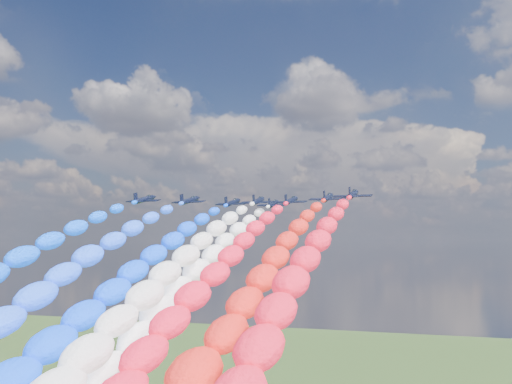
% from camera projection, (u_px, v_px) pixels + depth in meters
% --- Properties ---
extents(jet_0, '(9.47, 12.78, 5.16)m').
position_uv_depth(jet_0, '(144.00, 199.00, 156.93)').
color(jet_0, black).
extents(jet_1, '(9.77, 12.98, 5.16)m').
position_uv_depth(jet_1, '(189.00, 201.00, 161.23)').
color(jet_1, black).
extents(trail_1, '(7.02, 113.00, 48.54)m').
position_uv_depth(trail_1, '(48.00, 303.00, 104.65)').
color(trail_1, '#2155FF').
extents(jet_2, '(9.69, 12.93, 5.16)m').
position_uv_depth(jet_2, '(232.00, 203.00, 170.18)').
color(jet_2, black).
extents(trail_2, '(7.02, 113.00, 48.54)m').
position_uv_depth(trail_2, '(123.00, 298.00, 113.61)').
color(trail_2, '#0A43FF').
extents(jet_3, '(9.69, 12.93, 5.16)m').
position_uv_depth(jet_3, '(258.00, 201.00, 162.81)').
color(jet_3, black).
extents(trail_3, '(7.02, 113.00, 48.54)m').
position_uv_depth(trail_3, '(155.00, 302.00, 106.24)').
color(trail_3, silver).
extents(jet_4, '(9.53, 12.82, 5.16)m').
position_uv_depth(jet_4, '(273.00, 204.00, 175.98)').
color(jet_4, black).
extents(trail_4, '(7.02, 113.00, 48.54)m').
position_uv_depth(trail_4, '(189.00, 295.00, 119.41)').
color(trail_4, white).
extents(jet_5, '(9.71, 12.94, 5.16)m').
position_uv_depth(jet_5, '(291.00, 201.00, 161.63)').
color(jet_5, black).
extents(trail_5, '(7.02, 113.00, 48.54)m').
position_uv_depth(trail_5, '(204.00, 303.00, 105.05)').
color(trail_5, red).
extents(jet_6, '(9.29, 12.64, 5.16)m').
position_uv_depth(jet_6, '(328.00, 198.00, 150.05)').
color(jet_6, black).
extents(trail_6, '(7.02, 113.00, 48.54)m').
position_uv_depth(trail_6, '(253.00, 311.00, 93.48)').
color(trail_6, red).
extents(jet_7, '(9.15, 12.54, 5.16)m').
position_uv_depth(jet_7, '(353.00, 194.00, 139.79)').
color(jet_7, black).
extents(trail_7, '(7.02, 113.00, 48.54)m').
position_uv_depth(trail_7, '(286.00, 319.00, 83.21)').
color(trail_7, red).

